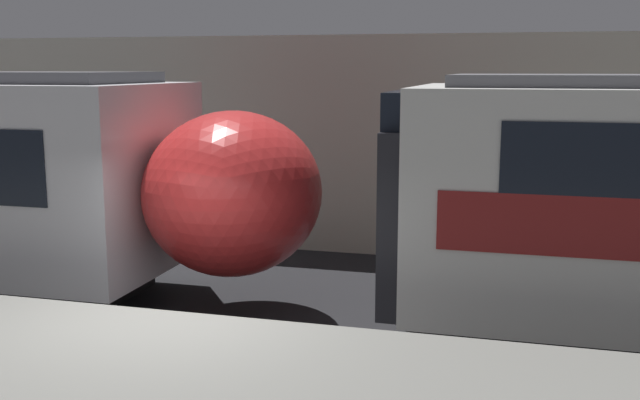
{
  "coord_description": "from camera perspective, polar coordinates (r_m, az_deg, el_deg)",
  "views": [
    {
      "loc": [
        3.4,
        -6.69,
        3.49
      ],
      "look_at": [
        1.29,
        1.12,
        2.06
      ],
      "focal_mm": 42.0,
      "sensor_mm": 36.0,
      "label": 1
    }
  ],
  "objects": [
    {
      "name": "station_rear_barrier",
      "position": [
        14.14,
        1.14,
        4.17
      ],
      "size": [
        50.0,
        0.15,
        4.09
      ],
      "color": "#B2AD9E",
      "rests_on": "ground"
    }
  ]
}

